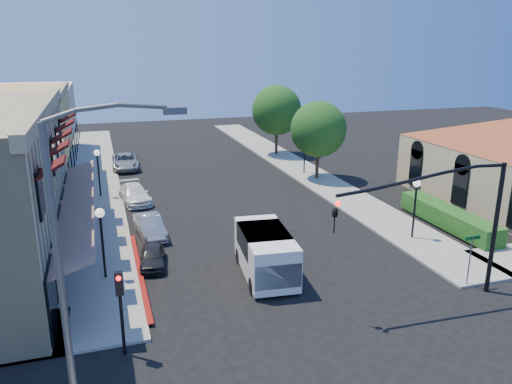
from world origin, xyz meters
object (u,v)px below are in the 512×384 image
object	(u,v)px
cobra_streetlight	(73,264)
parked_car_d	(125,161)
street_tree_b	(277,110)
street_name_sign	(471,252)
lamppost_right_far	(305,143)
lamppost_left_far	(98,161)
street_tree_a	(318,129)
secondary_signal	(120,298)
parked_car_a	(152,256)
white_van	(266,251)
signal_mast_arm	(457,211)
parked_car_b	(150,226)
lamppost_right_near	(416,194)
lamppost_left_near	(101,225)
parked_car_c	(135,194)

from	to	relation	value
cobra_streetlight	parked_car_d	xyz separation A→B (m)	(2.95, 32.54, -4.59)
street_tree_b	parked_car_d	distance (m)	15.56
street_name_sign	lamppost_right_far	bearing A→B (deg)	87.37
lamppost_left_far	cobra_streetlight	bearing A→B (deg)	-91.55
street_tree_a	secondary_signal	size ratio (longest dim) A/B	1.95
parked_car_a	parked_car_d	size ratio (longest dim) A/B	0.63
lamppost_left_far	white_van	size ratio (longest dim) A/B	0.69
signal_mast_arm	street_name_sign	xyz separation A→B (m)	(1.64, 0.70, -2.39)
cobra_streetlight	parked_car_d	bearing A→B (deg)	84.82
parked_car_b	cobra_streetlight	bearing A→B (deg)	-108.08
lamppost_right_near	parked_car_b	bearing A→B (deg)	160.81
lamppost_right_far	street_tree_b	bearing A→B (deg)	87.85
lamppost_left_near	street_tree_a	bearing A→B (deg)	38.98
lamppost_left_near	parked_car_d	world-z (taller)	lamppost_left_near
white_van	parked_car_d	xyz separation A→B (m)	(-5.13, 24.48, -0.60)
street_tree_b	lamppost_left_near	world-z (taller)	street_tree_b
signal_mast_arm	white_van	xyz separation A→B (m)	(-6.93, 4.56, -2.80)
street_name_sign	lamppost_right_near	bearing A→B (deg)	80.22
street_tree_b	street_name_sign	xyz separation A→B (m)	(-1.30, -29.80, -2.85)
lamppost_left_near	parked_car_c	distance (m)	12.40
signal_mast_arm	secondary_signal	xyz separation A→B (m)	(-13.86, -0.09, -1.77)
secondary_signal	parked_car_d	size ratio (longest dim) A/B	0.68
lamppost_left_near	white_van	xyz separation A→B (m)	(7.43, -1.95, -1.45)
white_van	street_tree_a	bearing A→B (deg)	58.24
street_tree_b	parked_car_c	distance (m)	19.60
parked_car_b	lamppost_left_far	bearing A→B (deg)	100.60
secondary_signal	cobra_streetlight	distance (m)	4.65
parked_car_a	signal_mast_arm	bearing A→B (deg)	-24.05
street_name_sign	parked_car_d	distance (m)	31.49
lamppost_left_far	parked_car_b	world-z (taller)	lamppost_left_far
white_van	cobra_streetlight	bearing A→B (deg)	-135.08
signal_mast_arm	lamppost_right_near	distance (m)	7.15
cobra_streetlight	lamppost_left_near	size ratio (longest dim) A/B	2.61
cobra_streetlight	lamppost_right_near	bearing A→B (deg)	29.54
cobra_streetlight	white_van	size ratio (longest dim) A/B	1.79
street_tree_b	secondary_signal	size ratio (longest dim) A/B	2.11
street_name_sign	cobra_streetlight	bearing A→B (deg)	-165.84
street_tree_b	lamppost_left_near	size ratio (longest dim) A/B	1.97
street_tree_b	lamppost_right_far	distance (m)	8.21
signal_mast_arm	street_name_sign	bearing A→B (deg)	23.20
street_tree_a	parked_car_b	bearing A→B (deg)	-148.46
street_name_sign	parked_car_b	distance (m)	17.22
cobra_streetlight	lamppost_left_near	world-z (taller)	cobra_streetlight
street_tree_a	lamppost_left_near	size ratio (longest dim) A/B	1.82
lamppost_left_near	parked_car_a	distance (m)	3.32
cobra_streetlight	parked_car_b	world-z (taller)	cobra_streetlight
secondary_signal	cobra_streetlight	size ratio (longest dim) A/B	0.36
signal_mast_arm	parked_car_b	size ratio (longest dim) A/B	2.10
secondary_signal	lamppost_left_far	world-z (taller)	lamppost_left_far
cobra_streetlight	parked_car_c	world-z (taller)	cobra_streetlight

